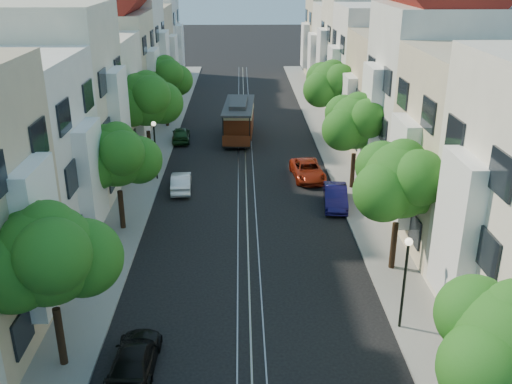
{
  "coord_description": "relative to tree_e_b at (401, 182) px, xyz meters",
  "views": [
    {
      "loc": [
        -0.3,
        -16.0,
        14.46
      ],
      "look_at": [
        0.5,
        14.13,
        2.2
      ],
      "focal_mm": 40.0,
      "sensor_mm": 36.0,
      "label": 1
    }
  ],
  "objects": [
    {
      "name": "ground",
      "position": [
        -7.26,
        19.02,
        -4.73
      ],
      "size": [
        200.0,
        200.0,
        0.0
      ],
      "primitive_type": "plane",
      "color": "black",
      "rests_on": "ground"
    },
    {
      "name": "sidewalk_east",
      "position": [
        -0.01,
        19.02,
        -4.67
      ],
      "size": [
        2.5,
        80.0,
        0.12
      ],
      "primitive_type": "cube",
      "color": "gray",
      "rests_on": "ground"
    },
    {
      "name": "sidewalk_west",
      "position": [
        -14.51,
        19.02,
        -4.67
      ],
      "size": [
        2.5,
        80.0,
        0.12
      ],
      "primitive_type": "cube",
      "color": "gray",
      "rests_on": "ground"
    },
    {
      "name": "rail_left",
      "position": [
        -7.81,
        19.02,
        -4.72
      ],
      "size": [
        0.06,
        80.0,
        0.02
      ],
      "primitive_type": "cube",
      "color": "gray",
      "rests_on": "ground"
    },
    {
      "name": "rail_slot",
      "position": [
        -7.26,
        19.02,
        -4.72
      ],
      "size": [
        0.06,
        80.0,
        0.02
      ],
      "primitive_type": "cube",
      "color": "gray",
      "rests_on": "ground"
    },
    {
      "name": "rail_right",
      "position": [
        -6.71,
        19.02,
        -4.72
      ],
      "size": [
        0.06,
        80.0,
        0.02
      ],
      "primitive_type": "cube",
      "color": "gray",
      "rests_on": "ground"
    },
    {
      "name": "lane_line",
      "position": [
        -7.26,
        19.02,
        -4.73
      ],
      "size": [
        0.08,
        80.0,
        0.01
      ],
      "primitive_type": "cube",
      "color": "tan",
      "rests_on": "ground"
    },
    {
      "name": "townhouses_east",
      "position": [
        4.61,
        18.94,
        0.45
      ],
      "size": [
        7.75,
        72.0,
        12.0
      ],
      "color": "beige",
      "rests_on": "ground"
    },
    {
      "name": "townhouses_west",
      "position": [
        -19.13,
        18.94,
        0.35
      ],
      "size": [
        7.75,
        72.0,
        11.76
      ],
      "color": "silver",
      "rests_on": "ground"
    },
    {
      "name": "tree_e_b",
      "position": [
        0.0,
        0.0,
        0.0
      ],
      "size": [
        4.93,
        4.08,
        6.68
      ],
      "color": "black",
      "rests_on": "ground"
    },
    {
      "name": "tree_e_c",
      "position": [
        -0.0,
        11.0,
        -0.13
      ],
      "size": [
        4.84,
        3.99,
        6.52
      ],
      "color": "black",
      "rests_on": "ground"
    },
    {
      "name": "tree_e_d",
      "position": [
        0.0,
        22.0,
        0.13
      ],
      "size": [
        5.01,
        4.16,
        6.85
      ],
      "color": "black",
      "rests_on": "ground"
    },
    {
      "name": "tree_w_a",
      "position": [
        -14.4,
        -7.0,
        0.0
      ],
      "size": [
        4.93,
        4.08,
        6.68
      ],
      "color": "black",
      "rests_on": "ground"
    },
    {
      "name": "tree_w_b",
      "position": [
        -14.4,
        5.0,
        -0.34
      ],
      "size": [
        4.72,
        3.87,
        6.27
      ],
      "color": "black",
      "rests_on": "ground"
    },
    {
      "name": "tree_w_c",
      "position": [
        -14.4,
        16.0,
        0.34
      ],
      "size": [
        5.13,
        4.28,
        7.09
      ],
      "color": "black",
      "rests_on": "ground"
    },
    {
      "name": "tree_w_d",
      "position": [
        -14.4,
        27.0,
        -0.13
      ],
      "size": [
        4.84,
        3.99,
        6.52
      ],
      "color": "black",
      "rests_on": "ground"
    },
    {
      "name": "lamp_east",
      "position": [
        -0.96,
        -4.98,
        -1.89
      ],
      "size": [
        0.32,
        0.32,
        4.16
      ],
      "color": "black",
      "rests_on": "ground"
    },
    {
      "name": "lamp_west",
      "position": [
        -13.56,
        13.02,
        -1.89
      ],
      "size": [
        0.32,
        0.32,
        4.16
      ],
      "color": "black",
      "rests_on": "ground"
    },
    {
      "name": "cable_car",
      "position": [
        -7.76,
        23.29,
        -2.94
      ],
      "size": [
        2.9,
        8.0,
        3.03
      ],
      "rotation": [
        0.0,
        0.0,
        -0.06
      ],
      "color": "black",
      "rests_on": "ground"
    },
    {
      "name": "parked_car_e_mid",
      "position": [
        -1.66,
        8.03,
        -4.07
      ],
      "size": [
        1.81,
        4.14,
        1.32
      ],
      "primitive_type": "imported",
      "rotation": [
        0.0,
        0.0,
        -0.1
      ],
      "color": "#100D41",
      "rests_on": "ground"
    },
    {
      "name": "parked_car_e_far",
      "position": [
        -2.86,
        13.03,
        -4.11
      ],
      "size": [
        2.43,
        4.64,
        1.25
      ],
      "primitive_type": "imported",
      "rotation": [
        0.0,
        0.0,
        0.08
      ],
      "color": "maroon",
      "rests_on": "ground"
    },
    {
      "name": "parked_car_w_near",
      "position": [
        -11.66,
        -7.32,
        -4.16
      ],
      "size": [
        1.7,
        4.0,
        1.15
      ],
      "primitive_type": "imported",
      "rotation": [
        0.0,
        0.0,
        3.12
      ],
      "color": "black",
      "rests_on": "ground"
    },
    {
      "name": "parked_car_w_mid",
      "position": [
        -11.66,
        11.0,
        -4.13
      ],
      "size": [
        1.52,
        3.75,
        1.21
      ],
      "primitive_type": "imported",
      "rotation": [
        0.0,
        0.0,
        3.21
      ],
      "color": "silver",
      "rests_on": "ground"
    },
    {
      "name": "parked_car_w_far",
      "position": [
        -12.74,
        22.31,
        -4.1
      ],
      "size": [
        1.72,
        3.79,
        1.26
      ],
      "primitive_type": "imported",
      "rotation": [
        0.0,
        0.0,
        3.21
      ],
      "color": "#163717",
      "rests_on": "ground"
    }
  ]
}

